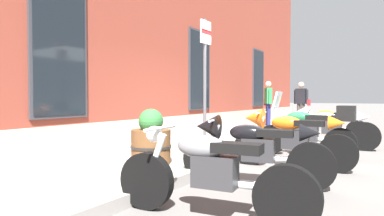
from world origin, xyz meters
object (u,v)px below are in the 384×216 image
Objects in this scene: motorcycle_orange_sport at (287,136)px; motorcycle_yellow_naked at (329,124)px; parking_sign at (205,67)px; motorcycle_white_sport at (326,126)px; motorcycle_black_sport at (249,146)px; motorcycle_grey_naked at (208,173)px; barrel_planter at (151,141)px; pedestrian_dark_jacket at (301,101)px; motorcycle_green_touring at (310,130)px; pedestrian_striped_shirt at (268,101)px.

motorcycle_yellow_naked is at bearing 0.68° from motorcycle_orange_sport.
motorcycle_white_sport is at bearing -28.89° from parking_sign.
motorcycle_black_sport is 5.53m from motorcycle_yellow_naked.
motorcycle_grey_naked is 2.18m from barrel_planter.
parking_sign reaches higher than barrel_planter.
pedestrian_dark_jacket is at bearing 12.53° from motorcycle_orange_sport.
pedestrian_striped_shirt reaches higher than motorcycle_green_touring.
motorcycle_orange_sport is 1.24× the size of pedestrian_dark_jacket.
pedestrian_dark_jacket is at bearing 9.34° from motorcycle_grey_naked.
barrel_planter is at bearing 55.04° from motorcycle_grey_naked.
pedestrian_dark_jacket is 0.65× the size of parking_sign.
motorcycle_black_sport is 2.21m from parking_sign.
motorcycle_orange_sport is 1.04× the size of motorcycle_yellow_naked.
motorcycle_orange_sport reaches higher than motorcycle_black_sport.
barrel_planter reaches higher than motorcycle_yellow_naked.
barrel_planter is (-1.37, 0.21, -1.29)m from parking_sign.
barrel_planter is (-8.95, 0.11, -0.58)m from pedestrian_dark_jacket.
motorcycle_orange_sport is 1.29m from motorcycle_green_touring.
pedestrian_dark_jacket is at bearing -0.70° from barrel_planter.
motorcycle_grey_naked is at bearing -170.66° from pedestrian_dark_jacket.
motorcycle_orange_sport is at bearing -5.62° from motorcycle_black_sport.
parking_sign reaches higher than motorcycle_grey_naked.
motorcycle_black_sport is (1.46, 0.18, 0.07)m from motorcycle_grey_naked.
motorcycle_green_touring is 2.86m from motorcycle_yellow_naked.
parking_sign reaches higher than motorcycle_green_touring.
motorcycle_white_sport is (4.15, -0.26, 0.01)m from motorcycle_black_sport.
motorcycle_white_sport is (5.61, -0.08, 0.08)m from motorcycle_grey_naked.
barrel_planter is (-8.02, -0.89, -0.59)m from pedestrian_striped_shirt.
pedestrian_striped_shirt is at bearing 16.11° from motorcycle_grey_naked.
parking_sign is at bearing -8.94° from barrel_planter.
motorcycle_white_sport is at bearing -172.84° from motorcycle_yellow_naked.
motorcycle_grey_naked is 1.48m from motorcycle_black_sport.
pedestrian_dark_jacket is 7.62m from parking_sign.
motorcycle_green_touring reaches higher than motorcycle_orange_sport.
motorcycle_black_sport is 2.68m from motorcycle_green_touring.
motorcycle_green_touring is 3.42m from barrel_planter.
motorcycle_white_sport is at bearing -0.83° from motorcycle_grey_naked.
motorcycle_black_sport is 1.05× the size of motorcycle_green_touring.
motorcycle_grey_naked is at bearing 179.47° from motorcycle_green_touring.
barrel_planter is (-2.89, 1.82, -0.04)m from motorcycle_green_touring.
motorcycle_grey_naked is 2.39× the size of barrel_planter.
motorcycle_yellow_naked is 5.99m from barrel_planter.
pedestrian_striped_shirt is 1.37m from pedestrian_dark_jacket.
barrel_planter reaches higher than motorcycle_grey_naked.
parking_sign is at bearing 151.11° from motorcycle_white_sport.
parking_sign is (-2.99, 1.65, 1.26)m from motorcycle_white_sport.
motorcycle_green_touring is at bearing 178.31° from motorcycle_white_sport.
pedestrian_striped_shirt is (5.13, 2.71, 0.55)m from motorcycle_green_touring.
motorcycle_white_sport is 4.94m from pedestrian_dark_jacket.
motorcycle_green_touring reaches higher than motorcycle_white_sport.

